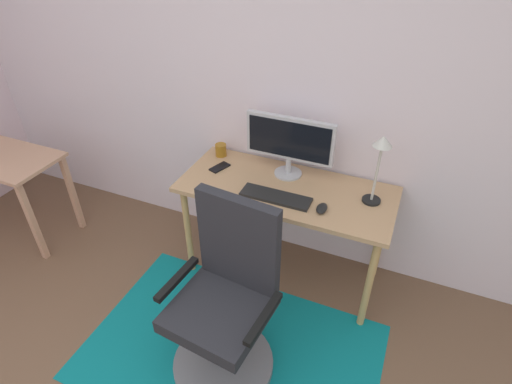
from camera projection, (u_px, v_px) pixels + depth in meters
name	position (u px, v px, depth m)	size (l,w,h in m)	color
wall_back	(289.00, 79.00, 2.55)	(6.00, 0.10, 2.60)	silver
area_rug	(231.00, 351.00, 2.45)	(1.71, 1.10, 0.01)	#0C7278
desk	(286.00, 198.00, 2.61)	(1.35, 0.58, 0.74)	tan
monitor	(290.00, 141.00, 2.55)	(0.57, 0.18, 0.40)	#B2B2B7
keyboard	(276.00, 197.00, 2.47)	(0.43, 0.13, 0.02)	black
computer_mouse	(322.00, 208.00, 2.36)	(0.06, 0.10, 0.03)	black
coffee_cup	(221.00, 150.00, 2.86)	(0.08, 0.08, 0.09)	#956118
cell_phone	(220.00, 167.00, 2.75)	(0.07, 0.14, 0.01)	black
desk_lamp	(380.00, 156.00, 2.26)	(0.11, 0.11, 0.43)	black
office_chair	(226.00, 311.00, 2.18)	(0.58, 0.57, 1.07)	slate
side_table	(13.00, 173.00, 3.03)	(0.70, 0.47, 0.69)	tan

